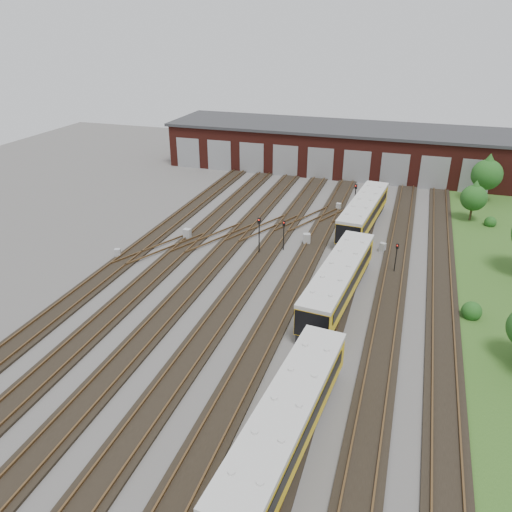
% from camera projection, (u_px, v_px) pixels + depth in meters
% --- Properties ---
extents(ground, '(120.00, 120.00, 0.00)m').
position_uv_depth(ground, '(259.00, 299.00, 40.15)').
color(ground, '#474542').
rests_on(ground, ground).
extents(track_network, '(30.40, 70.00, 0.33)m').
position_uv_depth(track_network, '(260.00, 294.00, 40.66)').
color(track_network, black).
rests_on(track_network, ground).
extents(maintenance_shed, '(51.00, 12.50, 6.35)m').
position_uv_depth(maintenance_shed, '(342.00, 148.00, 73.07)').
color(maintenance_shed, '#4E1913').
rests_on(maintenance_shed, ground).
extents(grass_verge, '(8.00, 55.00, 0.05)m').
position_uv_depth(grass_verge, '(502.00, 277.00, 43.43)').
color(grass_verge, '#264C19').
rests_on(grass_verge, ground).
extents(metro_train, '(3.83, 46.21, 2.90)m').
position_uv_depth(metro_train, '(338.00, 281.00, 39.02)').
color(metro_train, black).
rests_on(metro_train, ground).
extents(signal_mast_0, '(0.28, 0.26, 3.67)m').
position_uv_depth(signal_mast_0, '(259.00, 231.00, 46.80)').
color(signal_mast_0, black).
rests_on(signal_mast_0, ground).
extents(signal_mast_1, '(0.26, 0.25, 3.03)m').
position_uv_depth(signal_mast_1, '(284.00, 231.00, 47.76)').
color(signal_mast_1, black).
rests_on(signal_mast_1, ground).
extents(signal_mast_2, '(0.31, 0.29, 3.58)m').
position_uv_depth(signal_mast_2, '(355.00, 195.00, 56.44)').
color(signal_mast_2, black).
rests_on(signal_mast_2, ground).
extents(signal_mast_3, '(0.24, 0.23, 2.83)m').
position_uv_depth(signal_mast_3, '(396.00, 254.00, 43.40)').
color(signal_mast_3, black).
rests_on(signal_mast_3, ground).
extents(relay_cabinet_0, '(0.66, 0.61, 0.89)m').
position_uv_depth(relay_cabinet_0, '(118.00, 253.00, 46.84)').
color(relay_cabinet_0, '#A7A9AC').
rests_on(relay_cabinet_0, ground).
extents(relay_cabinet_1, '(0.74, 0.63, 1.15)m').
position_uv_depth(relay_cabinet_1, '(187.00, 234.00, 50.65)').
color(relay_cabinet_1, '#A7A9AC').
rests_on(relay_cabinet_1, ground).
extents(relay_cabinet_2, '(0.83, 0.75, 1.14)m').
position_uv_depth(relay_cabinet_2, '(307.00, 239.00, 49.52)').
color(relay_cabinet_2, '#A7A9AC').
rests_on(relay_cabinet_2, ground).
extents(relay_cabinet_3, '(0.67, 0.63, 0.90)m').
position_uv_depth(relay_cabinet_3, '(383.00, 247.00, 48.04)').
color(relay_cabinet_3, '#A7A9AC').
rests_on(relay_cabinet_3, ground).
extents(relay_cabinet_4, '(0.59, 0.51, 0.88)m').
position_uv_depth(relay_cabinet_4, '(339.00, 207.00, 58.38)').
color(relay_cabinet_4, '#A7A9AC').
rests_on(relay_cabinet_4, ground).
extents(tree_0, '(3.63, 3.63, 6.02)m').
position_uv_depth(tree_0, '(488.00, 171.00, 59.65)').
color(tree_0, '#352A18').
rests_on(tree_0, ground).
extents(tree_1, '(2.82, 2.82, 4.68)m').
position_uv_depth(tree_1, '(474.00, 195.00, 54.32)').
color(tree_1, '#352A18').
rests_on(tree_1, ground).
extents(bush_0, '(1.50, 1.50, 1.50)m').
position_uv_depth(bush_0, '(472.00, 309.00, 37.33)').
color(bush_0, '#194513').
rests_on(bush_0, ground).
extents(bush_1, '(1.25, 1.25, 1.25)m').
position_uv_depth(bush_1, '(491.00, 221.00, 53.90)').
color(bush_1, '#194513').
rests_on(bush_1, ground).
extents(bush_2, '(1.31, 1.31, 1.31)m').
position_uv_depth(bush_2, '(486.00, 187.00, 64.41)').
color(bush_2, '#194513').
rests_on(bush_2, ground).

